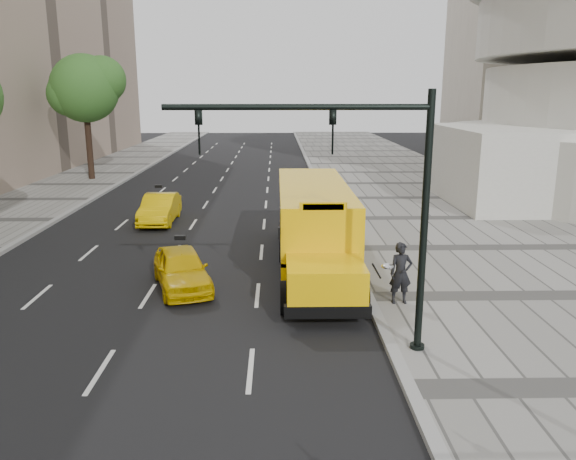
{
  "coord_description": "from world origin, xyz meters",
  "views": [
    {
      "loc": [
        3.14,
        -21.98,
        6.31
      ],
      "look_at": [
        3.5,
        -4.0,
        1.9
      ],
      "focal_mm": 35.0,
      "sensor_mm": 36.0,
      "label": 1
    }
  ],
  "objects_px": {
    "pedestrian": "(401,273)",
    "traffic_signal": "(366,191)",
    "school_bus": "(314,219)",
    "taxi_near": "(182,269)",
    "tree_c": "(86,88)",
    "taxi_far": "(160,209)"
  },
  "relations": [
    {
      "from": "pedestrian",
      "to": "traffic_signal",
      "type": "bearing_deg",
      "value": -121.2
    },
    {
      "from": "school_bus",
      "to": "pedestrian",
      "type": "xyz_separation_m",
      "value": [
        2.32,
        -4.45,
        -0.68
      ]
    },
    {
      "from": "taxi_near",
      "to": "school_bus",
      "type": "bearing_deg",
      "value": 12.0
    },
    {
      "from": "tree_c",
      "to": "taxi_far",
      "type": "xyz_separation_m",
      "value": [
        7.72,
        -13.92,
        -5.94
      ]
    },
    {
      "from": "taxi_near",
      "to": "taxi_far",
      "type": "distance_m",
      "value": 10.08
    },
    {
      "from": "taxi_near",
      "to": "taxi_far",
      "type": "xyz_separation_m",
      "value": [
        -2.67,
        9.72,
        0.04
      ]
    },
    {
      "from": "pedestrian",
      "to": "traffic_signal",
      "type": "xyz_separation_m",
      "value": [
        -1.63,
        -3.09,
        3.01
      ]
    },
    {
      "from": "school_bus",
      "to": "taxi_far",
      "type": "height_order",
      "value": "school_bus"
    },
    {
      "from": "taxi_far",
      "to": "school_bus",
      "type": "bearing_deg",
      "value": -45.39
    },
    {
      "from": "tree_c",
      "to": "taxi_near",
      "type": "xyz_separation_m",
      "value": [
        10.39,
        -23.64,
        -5.97
      ]
    },
    {
      "from": "tree_c",
      "to": "pedestrian",
      "type": "relative_size",
      "value": 4.82
    },
    {
      "from": "pedestrian",
      "to": "school_bus",
      "type": "bearing_deg",
      "value": 114.13
    },
    {
      "from": "pedestrian",
      "to": "tree_c",
      "type": "bearing_deg",
      "value": 120.63
    },
    {
      "from": "traffic_signal",
      "to": "school_bus",
      "type": "bearing_deg",
      "value": 95.25
    },
    {
      "from": "taxi_near",
      "to": "traffic_signal",
      "type": "height_order",
      "value": "traffic_signal"
    },
    {
      "from": "school_bus",
      "to": "tree_c",
      "type": "bearing_deg",
      "value": 125.3
    },
    {
      "from": "taxi_far",
      "to": "pedestrian",
      "type": "xyz_separation_m",
      "value": [
        9.51,
        -11.58,
        0.38
      ]
    },
    {
      "from": "traffic_signal",
      "to": "taxi_near",
      "type": "bearing_deg",
      "value": 136.45
    },
    {
      "from": "pedestrian",
      "to": "taxi_far",
      "type": "bearing_deg",
      "value": 125.96
    },
    {
      "from": "taxi_far",
      "to": "tree_c",
      "type": "bearing_deg",
      "value": 118.43
    },
    {
      "from": "school_bus",
      "to": "taxi_near",
      "type": "bearing_deg",
      "value": -150.25
    },
    {
      "from": "taxi_near",
      "to": "pedestrian",
      "type": "bearing_deg",
      "value": -33.01
    }
  ]
}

